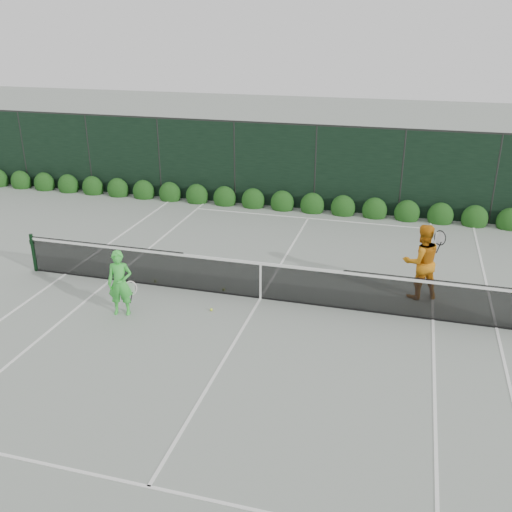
# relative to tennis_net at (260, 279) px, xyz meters

# --- Properties ---
(ground) EXTENTS (80.00, 80.00, 0.00)m
(ground) POSITION_rel_tennis_net_xyz_m (0.02, 0.00, -0.53)
(ground) COLOR gray
(ground) RESTS_ON ground
(tennis_net) EXTENTS (12.90, 0.10, 1.07)m
(tennis_net) POSITION_rel_tennis_net_xyz_m (0.00, 0.00, 0.00)
(tennis_net) COLOR black
(tennis_net) RESTS_ON ground
(player_woman) EXTENTS (0.67, 0.51, 1.57)m
(player_woman) POSITION_rel_tennis_net_xyz_m (-2.90, -1.61, 0.25)
(player_woman) COLOR green
(player_woman) RESTS_ON ground
(player_man) EXTENTS (1.14, 1.03, 1.90)m
(player_man) POSITION_rel_tennis_net_xyz_m (3.77, 1.14, 0.42)
(player_man) COLOR orange
(player_man) RESTS_ON ground
(court_lines) EXTENTS (11.03, 23.83, 0.01)m
(court_lines) POSITION_rel_tennis_net_xyz_m (0.02, 0.00, -0.53)
(court_lines) COLOR white
(court_lines) RESTS_ON ground
(windscreen_fence) EXTENTS (32.00, 21.07, 3.06)m
(windscreen_fence) POSITION_rel_tennis_net_xyz_m (0.02, -2.71, 0.98)
(windscreen_fence) COLOR black
(windscreen_fence) RESTS_ON ground
(hedge_row) EXTENTS (31.66, 0.65, 0.94)m
(hedge_row) POSITION_rel_tennis_net_xyz_m (0.02, 7.15, -0.30)
(hedge_row) COLOR #13380F
(hedge_row) RESTS_ON ground
(tennis_balls) EXTENTS (2.04, 1.19, 0.07)m
(tennis_balls) POSITION_rel_tennis_net_xyz_m (-1.61, -0.19, -0.50)
(tennis_balls) COLOR #DAF736
(tennis_balls) RESTS_ON ground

